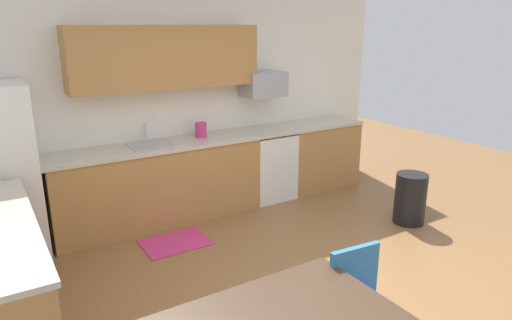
{
  "coord_description": "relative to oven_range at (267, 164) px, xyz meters",
  "views": [
    {
      "loc": [
        -2.23,
        -2.57,
        2.26
      ],
      "look_at": [
        0.0,
        1.0,
        1.0
      ],
      "focal_mm": 31.98,
      "sensor_mm": 36.0,
      "label": 1
    }
  ],
  "objects": [
    {
      "name": "wall_back",
      "position": [
        -0.99,
        0.35,
        0.9
      ],
      "size": [
        5.8,
        0.1,
        2.7
      ],
      "primitive_type": "cube",
      "color": "white",
      "rests_on": "ground"
    },
    {
      "name": "sink_faucet",
      "position": [
        -1.58,
        0.18,
        0.58
      ],
      "size": [
        0.02,
        0.02,
        0.24
      ],
      "primitive_type": "cylinder",
      "color": "#B2B5BA",
      "rests_on": "countertop_back"
    },
    {
      "name": "chair_near_table",
      "position": [
        -1.24,
        -3.04,
        0.05
      ],
      "size": [
        0.44,
        0.44,
        0.85
      ],
      "color": "#2D72B7",
      "rests_on": "ground"
    },
    {
      "name": "cabinet_run_back",
      "position": [
        -1.52,
        -0.0,
        -0.01
      ],
      "size": [
        2.44,
        0.6,
        0.9
      ],
      "primitive_type": "cube",
      "color": "#AD7A42",
      "rests_on": "ground"
    },
    {
      "name": "oven_range",
      "position": [
        0.0,
        0.0,
        0.0
      ],
      "size": [
        0.6,
        0.6,
        0.91
      ],
      "color": "white",
      "rests_on": "ground"
    },
    {
      "name": "trash_bin",
      "position": [
        0.95,
        -1.61,
        -0.16
      ],
      "size": [
        0.36,
        0.36,
        0.6
      ],
      "primitive_type": "cylinder",
      "color": "black",
      "rests_on": "ground"
    },
    {
      "name": "cabinet_run_back_right",
      "position": [
        0.86,
        -0.0,
        -0.01
      ],
      "size": [
        1.11,
        0.6,
        0.9
      ],
      "primitive_type": "cube",
      "color": "#AD7A42",
      "rests_on": "ground"
    },
    {
      "name": "upper_cabinets_back",
      "position": [
        -1.29,
        0.13,
        1.44
      ],
      "size": [
        2.2,
        0.34,
        0.7
      ],
      "primitive_type": "cube",
      "color": "#AD7A42"
    },
    {
      "name": "kettle",
      "position": [
        -0.93,
        0.05,
        0.56
      ],
      "size": [
        0.14,
        0.14,
        0.2
      ],
      "primitive_type": "cylinder",
      "color": "#CC3372",
      "rests_on": "countertop_back"
    },
    {
      "name": "countertop_back",
      "position": [
        -0.99,
        -0.0,
        0.46
      ],
      "size": [
        4.8,
        0.64,
        0.04
      ],
      "primitive_type": "cube",
      "color": "beige",
      "rests_on": "cabinet_run_back"
    },
    {
      "name": "floor_mat",
      "position": [
        -1.6,
        -0.65,
        -0.45
      ],
      "size": [
        0.7,
        0.5,
        0.01
      ],
      "primitive_type": "cube",
      "color": "#CC3372",
      "rests_on": "ground"
    },
    {
      "name": "sink_basin",
      "position": [
        -1.58,
        -0.0,
        0.42
      ],
      "size": [
        0.48,
        0.4,
        0.14
      ],
      "primitive_type": "cube",
      "color": "#A5A8AD",
      "rests_on": "countertop_back"
    },
    {
      "name": "microwave",
      "position": [
        -0.0,
        0.1,
        1.06
      ],
      "size": [
        0.54,
        0.36,
        0.32
      ],
      "primitive_type": "cube",
      "color": "#9EA0A5"
    },
    {
      "name": "ground_plane",
      "position": [
        -0.99,
        -2.3,
        -0.46
      ],
      "size": [
        12.0,
        12.0,
        0.0
      ],
      "primitive_type": "plane",
      "color": "olive"
    }
  ]
}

